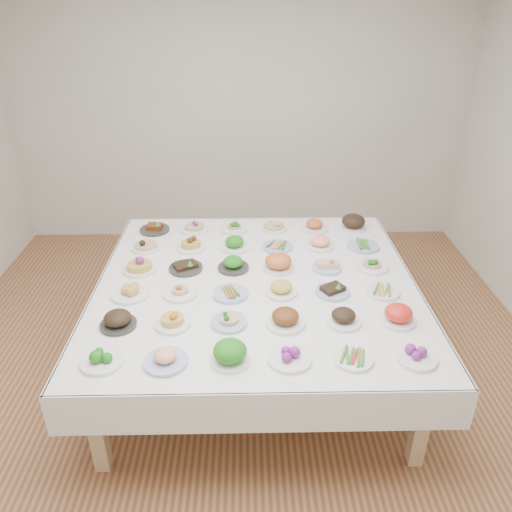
{
  "coord_description": "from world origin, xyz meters",
  "views": [
    {
      "loc": [
        0.07,
        -3.03,
        2.62
      ],
      "look_at": [
        0.14,
        0.24,
        0.88
      ],
      "focal_mm": 35.0,
      "sensor_mm": 36.0,
      "label": 1
    }
  ],
  "objects_px": {
    "dish_18": "(139,263)",
    "dish_35": "(353,222)",
    "display_table": "(256,289)",
    "dish_0": "(102,356)"
  },
  "relations": [
    {
      "from": "dish_18",
      "to": "dish_35",
      "type": "relative_size",
      "value": 1.06
    },
    {
      "from": "display_table",
      "to": "dish_0",
      "type": "height_order",
      "value": "dish_0"
    },
    {
      "from": "dish_18",
      "to": "display_table",
      "type": "bearing_deg",
      "value": -10.91
    },
    {
      "from": "dish_0",
      "to": "dish_18",
      "type": "relative_size",
      "value": 1.02
    },
    {
      "from": "dish_0",
      "to": "dish_35",
      "type": "bearing_deg",
      "value": 45.19
    },
    {
      "from": "dish_0",
      "to": "dish_35",
      "type": "xyz_separation_m",
      "value": [
        1.77,
        1.78,
        0.02
      ]
    },
    {
      "from": "dish_35",
      "to": "dish_18",
      "type": "bearing_deg",
      "value": -157.5
    },
    {
      "from": "display_table",
      "to": "dish_35",
      "type": "xyz_separation_m",
      "value": [
        0.88,
        0.9,
        0.13
      ]
    },
    {
      "from": "dish_18",
      "to": "dish_35",
      "type": "height_order",
      "value": "dish_18"
    },
    {
      "from": "display_table",
      "to": "dish_18",
      "type": "bearing_deg",
      "value": 169.09
    }
  ]
}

